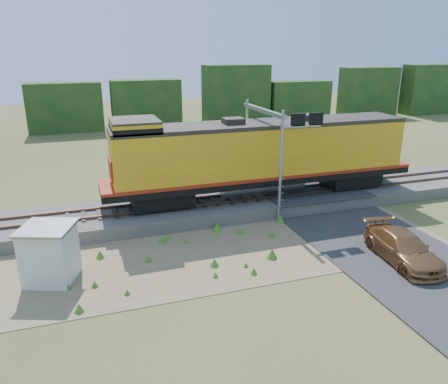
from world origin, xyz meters
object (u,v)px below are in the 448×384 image
object	(u,v)px
locomotive	(259,155)
shed	(50,253)
signal_gantry	(272,133)
car	(403,248)

from	to	relation	value
locomotive	shed	world-z (taller)	locomotive
shed	signal_gantry	size ratio (longest dim) A/B	0.42
shed	car	world-z (taller)	shed
shed	signal_gantry	distance (m)	14.74
signal_gantry	locomotive	bearing A→B (deg)	130.92
signal_gantry	car	world-z (taller)	signal_gantry
shed	signal_gantry	bearing A→B (deg)	41.35
shed	car	size ratio (longest dim) A/B	0.57
locomotive	signal_gantry	world-z (taller)	signal_gantry
car	locomotive	bearing A→B (deg)	118.54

